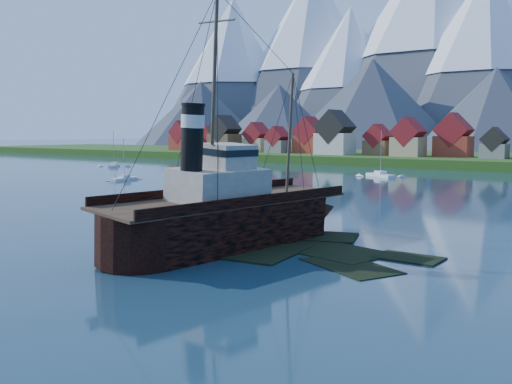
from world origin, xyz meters
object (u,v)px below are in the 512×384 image
Objects in this scene: sailboat_c at (380,176)px; sailboat_f at (114,166)px; sailboat_a at (124,179)px; sailboat_b at (200,175)px; tugboat_wreck at (238,213)px.

sailboat_c reaches higher than sailboat_f.
sailboat_f is at bearing 127.86° from sailboat_c.
sailboat_a is 0.84× the size of sailboat_b.
tugboat_wreck is 2.61× the size of sailboat_c.
tugboat_wreck is 2.65× the size of sailboat_f.
sailboat_c is (45.64, 47.10, 0.05)m from sailboat_a.
sailboat_b is 47.53m from sailboat_c.
tugboat_wreck is at bearing -75.07° from sailboat_f.
sailboat_b is 53.44m from sailboat_f.
sailboat_c is (-25.89, 92.67, -3.00)m from tugboat_wreck.
sailboat_f is (-90.62, -13.17, -0.00)m from sailboat_c.
sailboat_b is at bearing 62.87° from sailboat_a.
sailboat_b is (-64.93, 65.56, -2.99)m from tugboat_wreck.
tugboat_wreck is 84.87m from sailboat_a.
sailboat_b reaches higher than sailboat_f.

